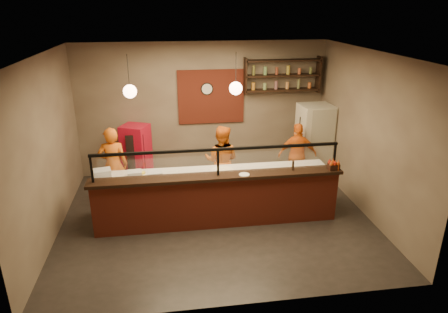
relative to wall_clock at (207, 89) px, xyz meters
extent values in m
plane|color=black|center=(-0.10, -2.46, -2.10)|extent=(6.00, 6.00, 0.00)
plane|color=#3C322F|center=(-0.10, -2.46, 1.10)|extent=(6.00, 6.00, 0.00)
plane|color=#7B6C5A|center=(-0.10, 0.04, -0.50)|extent=(6.00, 0.00, 6.00)
plane|color=#7B6C5A|center=(-3.10, -2.46, -0.50)|extent=(0.00, 5.00, 5.00)
plane|color=#7B6C5A|center=(2.90, -2.46, -0.50)|extent=(0.00, 5.00, 5.00)
plane|color=#7B6C5A|center=(-0.10, -4.96, -0.50)|extent=(6.00, 0.00, 6.00)
cube|color=maroon|center=(0.10, 0.01, -0.20)|extent=(1.60, 0.04, 1.30)
cube|color=maroon|center=(-0.10, -2.76, -1.60)|extent=(4.60, 0.25, 1.00)
cube|color=black|center=(-0.10, -2.76, -1.07)|extent=(4.70, 0.37, 0.06)
cube|color=gray|center=(-0.10, -2.26, -1.68)|extent=(4.60, 0.75, 0.85)
cube|color=white|center=(-0.10, -2.26, -1.23)|extent=(4.60, 0.75, 0.05)
cube|color=white|center=(-0.10, -2.76, -0.79)|extent=(4.40, 0.02, 0.50)
cube|color=black|center=(-0.10, -2.76, -0.54)|extent=(4.50, 0.05, 0.05)
cube|color=black|center=(-2.32, -2.76, -0.79)|extent=(0.04, 0.04, 0.50)
cube|color=black|center=(-0.10, -2.76, -0.79)|extent=(0.04, 0.04, 0.50)
cube|color=black|center=(2.12, -2.76, -0.79)|extent=(0.04, 0.04, 0.50)
cube|color=black|center=(1.80, -0.14, -0.05)|extent=(1.80, 0.28, 0.04)
cube|color=black|center=(1.80, -0.14, 0.30)|extent=(1.80, 0.28, 0.04)
cube|color=black|center=(1.80, -0.14, 0.65)|extent=(1.80, 0.28, 0.04)
cube|color=black|center=(0.90, -0.14, 0.30)|extent=(0.04, 0.28, 0.85)
cube|color=black|center=(2.70, -0.14, 0.30)|extent=(0.04, 0.28, 0.85)
cylinder|color=black|center=(0.00, 0.00, 0.00)|extent=(0.30, 0.04, 0.30)
cylinder|color=black|center=(-1.60, -2.26, 0.80)|extent=(0.01, 0.01, 0.60)
sphere|color=#FAB689|center=(-1.60, -2.26, 0.45)|extent=(0.24, 0.24, 0.24)
cylinder|color=black|center=(0.30, -2.26, 0.80)|extent=(0.01, 0.01, 0.60)
sphere|color=#FAB689|center=(0.30, -2.26, 0.45)|extent=(0.24, 0.24, 0.24)
imported|color=orange|center=(-2.15, -1.39, -1.28)|extent=(0.61, 0.41, 1.65)
imported|color=#CA5C13|center=(0.16, -1.39, -1.31)|extent=(0.93, 0.84, 1.58)
imported|color=orange|center=(1.95, -1.18, -1.35)|extent=(0.92, 0.48, 1.49)
cube|color=beige|center=(2.50, -0.71, -1.21)|extent=(0.79, 0.74, 1.79)
cube|color=#B30B25|center=(-1.74, -0.31, -1.42)|extent=(0.75, 0.72, 1.36)
cylinder|color=white|center=(0.06, -2.21, -1.19)|extent=(0.48, 0.48, 0.01)
cube|color=silver|center=(-2.25, -2.19, -1.12)|extent=(0.36, 0.31, 0.16)
cube|color=silver|center=(-1.64, -2.29, -1.13)|extent=(0.29, 0.24, 0.13)
cube|color=silver|center=(-1.26, -2.39, -1.13)|extent=(0.30, 0.25, 0.14)
cylinder|color=yellow|center=(-1.61, -2.25, -1.17)|extent=(0.34, 0.28, 0.06)
cube|color=black|center=(2.10, -2.81, -0.98)|extent=(0.21, 0.17, 0.11)
cylinder|color=black|center=(1.33, -2.74, -0.95)|extent=(0.05, 0.05, 0.18)
cylinder|color=silver|center=(0.38, -2.83, -1.03)|extent=(0.25, 0.25, 0.01)
camera|label=1|loc=(-0.96, -9.42, 1.91)|focal=32.00mm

